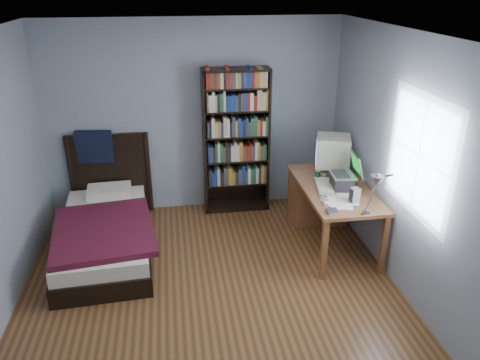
{
  "coord_description": "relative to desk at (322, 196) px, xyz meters",
  "views": [
    {
      "loc": [
        -0.31,
        -3.78,
        2.93
      ],
      "look_at": [
        0.37,
        0.61,
        0.99
      ],
      "focal_mm": 35.0,
      "sensor_mm": 36.0,
      "label": 1
    }
  ],
  "objects": [
    {
      "name": "room",
      "position": [
        -1.48,
        -1.27,
        0.84
      ],
      "size": [
        4.2,
        4.24,
        2.5
      ],
      "color": "#503117",
      "rests_on": "ground"
    },
    {
      "name": "desk",
      "position": [
        0.0,
        0.0,
        0.0
      ],
      "size": [
        0.75,
        1.49,
        0.73
      ],
      "color": "brown",
      "rests_on": "floor"
    },
    {
      "name": "crt_monitor",
      "position": [
        0.09,
        0.01,
        0.58
      ],
      "size": [
        0.51,
        0.47,
        0.46
      ],
      "color": "beige",
      "rests_on": "desk"
    },
    {
      "name": "laptop",
      "position": [
        0.08,
        -0.45,
        0.43
      ],
      "size": [
        0.34,
        0.35,
        0.4
      ],
      "color": "#2D2D30",
      "rests_on": "desk"
    },
    {
      "name": "desk_lamp",
      "position": [
        -0.04,
        -1.48,
        0.82
      ],
      "size": [
        0.24,
        0.53,
        0.62
      ],
      "color": "#99999E",
      "rests_on": "desk"
    },
    {
      "name": "keyboard",
      "position": [
        -0.13,
        -0.41,
        0.33
      ],
      "size": [
        0.26,
        0.48,
        0.04
      ],
      "primitive_type": "cube",
      "rotation": [
        0.0,
        0.07,
        -0.17
      ],
      "color": "beige",
      "rests_on": "desk"
    },
    {
      "name": "speaker",
      "position": [
        0.06,
        -0.84,
        0.4
      ],
      "size": [
        0.09,
        0.09,
        0.17
      ],
      "primitive_type": "cube",
      "rotation": [
        0.0,
        0.0,
        0.14
      ],
      "color": "gray",
      "rests_on": "desk"
    },
    {
      "name": "soda_can",
      "position": [
        -0.13,
        -0.18,
        0.37
      ],
      "size": [
        0.06,
        0.06,
        0.11
      ],
      "primitive_type": "cylinder",
      "color": "#07360F",
      "rests_on": "desk"
    },
    {
      "name": "mouse",
      "position": [
        -0.04,
        -0.08,
        0.34
      ],
      "size": [
        0.06,
        0.11,
        0.04
      ],
      "primitive_type": "ellipsoid",
      "color": "silver",
      "rests_on": "desk"
    },
    {
      "name": "phone_silver",
      "position": [
        -0.23,
        -0.73,
        0.33
      ],
      "size": [
        0.07,
        0.11,
        0.02
      ],
      "primitive_type": "cube",
      "rotation": [
        0.0,
        0.0,
        0.19
      ],
      "color": "#B6B6BA",
      "rests_on": "desk"
    },
    {
      "name": "phone_grey",
      "position": [
        -0.25,
        -0.84,
        0.33
      ],
      "size": [
        0.05,
        0.08,
        0.02
      ],
      "primitive_type": "cube",
      "rotation": [
        0.0,
        0.0,
        -0.07
      ],
      "color": "gray",
      "rests_on": "desk"
    },
    {
      "name": "external_drive",
      "position": [
        -0.24,
        -1.02,
        0.33
      ],
      "size": [
        0.11,
        0.11,
        0.02
      ],
      "primitive_type": "cube",
      "rotation": [
        0.0,
        0.0,
        0.04
      ],
      "color": "gray",
      "rests_on": "desk"
    },
    {
      "name": "bookshelf",
      "position": [
        -0.98,
        0.67,
        0.54
      ],
      "size": [
        0.86,
        0.3,
        1.9
      ],
      "color": "black",
      "rests_on": "floor"
    },
    {
      "name": "bed",
      "position": [
        -2.63,
        -0.13,
        -0.16
      ],
      "size": [
        1.2,
        2.09,
        1.16
      ],
      "color": "black",
      "rests_on": "floor"
    }
  ]
}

